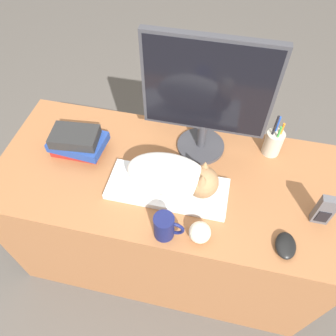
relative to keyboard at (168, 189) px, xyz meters
The scene contains 11 objects.
ground_plane 0.77m from the keyboard, 95.86° to the right, with size 12.00×12.00×0.00m, color #4C4742.
desk 0.38m from the keyboard, 108.04° to the left, with size 1.39×0.62×0.72m.
keyboard is the anchor object (origin of this frame).
cat 0.09m from the keyboard, ahead, with size 0.34×0.15×0.16m.
monitor 0.38m from the keyboard, 70.29° to the left, with size 0.47×0.20×0.51m.
computer_mouse 0.46m from the keyboard, 17.72° to the right, with size 0.07×0.10×0.03m.
coffee_mug 0.19m from the keyboard, 80.04° to the right, with size 0.11×0.07×0.10m.
pen_cup 0.48m from the keyboard, 37.20° to the left, with size 0.07×0.07×0.20m.
baseball 0.23m from the keyboard, 48.13° to the right, with size 0.08×0.08×0.08m.
phone 0.56m from the keyboard, ahead, with size 0.06×0.03×0.14m.
book_stack 0.42m from the keyboard, 164.35° to the left, with size 0.23×0.16×0.12m.
Camera 1 is at (0.18, -0.45, 1.77)m, focal length 35.00 mm.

